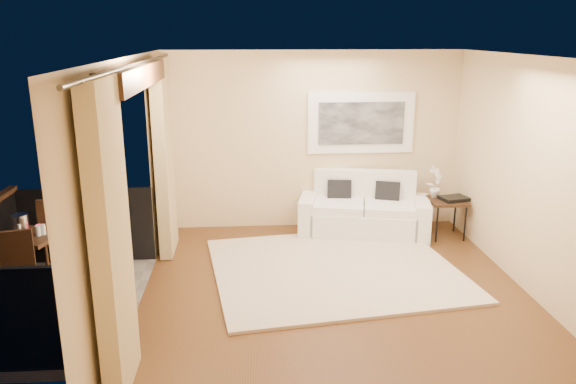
{
  "coord_description": "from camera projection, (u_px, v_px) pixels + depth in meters",
  "views": [
    {
      "loc": [
        -1.0,
        -5.89,
        2.95
      ],
      "look_at": [
        -0.51,
        0.74,
        1.05
      ],
      "focal_mm": 35.0,
      "sensor_mm": 36.0,
      "label": 1
    }
  ],
  "objects": [
    {
      "name": "floor",
      "position": [
        336.0,
        295.0,
        6.53
      ],
      "size": [
        5.0,
        5.0,
        0.0
      ],
      "primitive_type": "plane",
      "color": "brown",
      "rests_on": "ground"
    },
    {
      "name": "room_shell",
      "position": [
        134.0,
        76.0,
        5.68
      ],
      "size": [
        5.0,
        6.4,
        5.0
      ],
      "color": "white",
      "rests_on": "ground"
    },
    {
      "name": "balcony",
      "position": [
        43.0,
        291.0,
        6.24
      ],
      "size": [
        1.81,
        2.6,
        1.17
      ],
      "color": "#605B56",
      "rests_on": "ground"
    },
    {
      "name": "curtains",
      "position": [
        144.0,
        188.0,
        6.01
      ],
      "size": [
        0.16,
        4.8,
        2.64
      ],
      "color": "tan",
      "rests_on": "ground"
    },
    {
      "name": "artwork",
      "position": [
        361.0,
        123.0,
        8.49
      ],
      "size": [
        1.62,
        0.07,
        0.92
      ],
      "color": "white",
      "rests_on": "room_shell"
    },
    {
      "name": "rug",
      "position": [
        335.0,
        269.0,
        7.2
      ],
      "size": [
        3.38,
        3.05,
        0.04
      ],
      "primitive_type": "cube",
      "rotation": [
        0.0,
        0.0,
        0.14
      ],
      "color": "beige",
      "rests_on": "floor"
    },
    {
      "name": "sofa",
      "position": [
        364.0,
        212.0,
        8.49
      ],
      "size": [
        2.03,
        1.19,
        0.92
      ],
      "rotation": [
        0.0,
        0.0,
        -0.21
      ],
      "color": "white",
      "rests_on": "floor"
    },
    {
      "name": "side_table",
      "position": [
        447.0,
        204.0,
        8.26
      ],
      "size": [
        0.54,
        0.54,
        0.57
      ],
      "rotation": [
        0.0,
        0.0,
        -0.03
      ],
      "color": "#331E11",
      "rests_on": "floor"
    },
    {
      "name": "tray",
      "position": [
        454.0,
        198.0,
        8.24
      ],
      "size": [
        0.44,
        0.36,
        0.05
      ],
      "primitive_type": "cube",
      "rotation": [
        0.0,
        0.0,
        0.24
      ],
      "color": "black",
      "rests_on": "side_table"
    },
    {
      "name": "orchid",
      "position": [
        435.0,
        182.0,
        8.29
      ],
      "size": [
        0.32,
        0.3,
        0.5
      ],
      "primitive_type": "imported",
      "rotation": [
        0.0,
        0.0,
        0.7
      ],
      "color": "white",
      "rests_on": "side_table"
    },
    {
      "name": "bistro_table",
      "position": [
        31.0,
        241.0,
        6.45
      ],
      "size": [
        0.74,
        0.74,
        0.71
      ],
      "rotation": [
        0.0,
        0.0,
        -0.26
      ],
      "color": "#331E11",
      "rests_on": "balcony"
    },
    {
      "name": "balcony_chair_far",
      "position": [
        61.0,
        231.0,
        6.87
      ],
      "size": [
        0.46,
        0.46,
        1.03
      ],
      "rotation": [
        0.0,
        0.0,
        3.18
      ],
      "color": "#331E11",
      "rests_on": "balcony"
    },
    {
      "name": "balcony_chair_near",
      "position": [
        13.0,
        272.0,
        5.75
      ],
      "size": [
        0.52,
        0.53,
        0.99
      ],
      "rotation": [
        0.0,
        0.0,
        0.25
      ],
      "color": "#331E11",
      "rests_on": "balcony"
    },
    {
      "name": "ice_bucket",
      "position": [
        21.0,
        223.0,
        6.52
      ],
      "size": [
        0.18,
        0.18,
        0.2
      ],
      "primitive_type": "cylinder",
      "color": "white",
      "rests_on": "bistro_table"
    },
    {
      "name": "candle",
      "position": [
        39.0,
        227.0,
        6.55
      ],
      "size": [
        0.06,
        0.06,
        0.07
      ],
      "primitive_type": "cylinder",
      "color": "red",
      "rests_on": "bistro_table"
    },
    {
      "name": "vase",
      "position": [
        20.0,
        232.0,
        6.24
      ],
      "size": [
        0.04,
        0.04,
        0.18
      ],
      "primitive_type": "cylinder",
      "color": "silver",
      "rests_on": "bistro_table"
    },
    {
      "name": "glass_a",
      "position": [
        38.0,
        231.0,
        6.37
      ],
      "size": [
        0.06,
        0.06,
        0.12
      ],
      "primitive_type": "cylinder",
      "color": "silver",
      "rests_on": "bistro_table"
    },
    {
      "name": "glass_b",
      "position": [
        43.0,
        230.0,
        6.41
      ],
      "size": [
        0.06,
        0.06,
        0.12
      ],
      "primitive_type": "cylinder",
      "color": "white",
      "rests_on": "bistro_table"
    }
  ]
}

